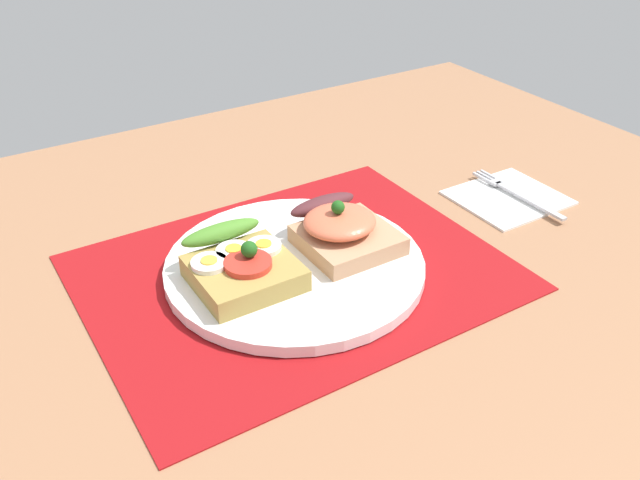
{
  "coord_description": "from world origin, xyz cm",
  "views": [
    {
      "loc": [
        -27.84,
        -49.49,
        39.54
      ],
      "look_at": [
        3.0,
        0.0,
        3.0
      ],
      "focal_mm": 38.07,
      "sensor_mm": 36.0,
      "label": 1
    }
  ],
  "objects_px": {
    "plate": "(295,266)",
    "napkin": "(511,198)",
    "sandwich_salmon": "(342,229)",
    "fork": "(515,193)",
    "sandwich_egg_tomato": "(241,265)"
  },
  "relations": [
    {
      "from": "sandwich_salmon",
      "to": "napkin",
      "type": "bearing_deg",
      "value": -1.03
    },
    {
      "from": "plate",
      "to": "napkin",
      "type": "xyz_separation_m",
      "value": [
        0.3,
        -0.0,
        -0.01
      ]
    },
    {
      "from": "sandwich_egg_tomato",
      "to": "fork",
      "type": "distance_m",
      "value": 0.37
    },
    {
      "from": "plate",
      "to": "sandwich_salmon",
      "type": "height_order",
      "value": "sandwich_salmon"
    },
    {
      "from": "plate",
      "to": "sandwich_egg_tomato",
      "type": "xyz_separation_m",
      "value": [
        -0.06,
        0.0,
        0.02
      ]
    },
    {
      "from": "napkin",
      "to": "fork",
      "type": "relative_size",
      "value": 0.87
    },
    {
      "from": "sandwich_egg_tomato",
      "to": "napkin",
      "type": "bearing_deg",
      "value": -0.79
    },
    {
      "from": "napkin",
      "to": "sandwich_egg_tomato",
      "type": "bearing_deg",
      "value": 179.21
    },
    {
      "from": "sandwich_egg_tomato",
      "to": "sandwich_salmon",
      "type": "relative_size",
      "value": 1.01
    },
    {
      "from": "plate",
      "to": "fork",
      "type": "height_order",
      "value": "plate"
    },
    {
      "from": "fork",
      "to": "napkin",
      "type": "bearing_deg",
      "value": -167.08
    },
    {
      "from": "plate",
      "to": "sandwich_salmon",
      "type": "bearing_deg",
      "value": -0.33
    },
    {
      "from": "sandwich_egg_tomato",
      "to": "napkin",
      "type": "height_order",
      "value": "sandwich_egg_tomato"
    },
    {
      "from": "napkin",
      "to": "fork",
      "type": "distance_m",
      "value": 0.01
    },
    {
      "from": "plate",
      "to": "sandwich_salmon",
      "type": "distance_m",
      "value": 0.06
    }
  ]
}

